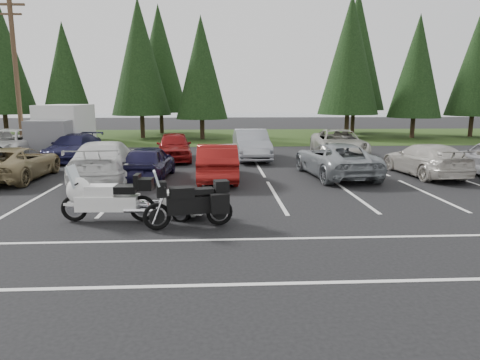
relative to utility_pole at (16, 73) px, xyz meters
name	(u,v)px	position (x,y,z in m)	size (l,w,h in m)	color
ground	(180,204)	(10.00, -12.00, -4.70)	(120.00, 120.00, 0.00)	black
grass_strip	(203,136)	(10.00, 12.00, -4.69)	(80.00, 16.00, 0.01)	#203611
lake_water	(235,119)	(14.00, 43.00, -4.70)	(70.00, 50.00, 0.02)	gray
utility_pole	(16,73)	(0.00, 0.00, 0.00)	(1.60, 0.26, 9.00)	#473321
box_truck	(60,130)	(2.00, 0.50, -3.25)	(2.40, 5.60, 2.90)	silver
stall_markings	(185,191)	(10.00, -10.00, -4.69)	(32.00, 16.00, 0.01)	silver
conifer_3	(65,72)	(-0.50, 9.40, 0.57)	(3.87, 3.87, 9.02)	#332316
conifer_4	(140,57)	(5.00, 10.90, 1.83)	(4.80, 4.80, 11.17)	#332316
conifer_5	(201,68)	(10.00, 9.60, 0.93)	(4.14, 4.14, 9.63)	#332316
conifer_6	(350,55)	(22.00, 10.10, 2.01)	(4.93, 4.93, 11.48)	#332316
conifer_7	(417,66)	(27.50, 9.80, 1.11)	(4.27, 4.27, 9.94)	#332316
conifer_8	(477,63)	(33.00, 10.60, 1.47)	(4.53, 4.53, 10.56)	#332316
conifer_back_b	(159,59)	(6.00, 15.50, 2.07)	(4.97, 4.97, 11.58)	#332316
conifer_back_c	(356,51)	(24.00, 14.80, 2.80)	(5.50, 5.50, 12.81)	#332316
car_near_2	(17,163)	(2.94, -7.36, -4.03)	(2.23, 4.83, 1.34)	#917E54
car_near_3	(106,160)	(6.64, -7.67, -3.89)	(2.26, 5.56, 1.61)	white
car_near_4	(149,162)	(8.36, -7.63, -3.99)	(1.68, 4.17, 1.42)	#181536
car_near_5	(217,162)	(11.20, -7.93, -3.95)	(1.58, 4.52, 1.49)	maroon
car_near_6	(335,160)	(16.24, -7.36, -3.98)	(2.39, 5.18, 1.44)	gray
car_near_7	(425,160)	(20.17, -7.39, -4.00)	(1.95, 4.79, 1.39)	beige
car_far_0	(4,145)	(-0.13, -1.96, -3.86)	(2.77, 6.01, 1.67)	white
car_far_1	(73,147)	(3.44, -1.79, -4.00)	(1.94, 4.78, 1.39)	#1A1940
car_far_2	(174,146)	(8.89, -2.24, -3.94)	(1.79, 4.44, 1.51)	maroon
car_far_3	(251,145)	(13.05, -2.06, -3.89)	(1.71, 4.90, 1.61)	gray
car_far_4	(339,143)	(18.04, -1.52, -3.92)	(2.59, 5.61, 1.56)	#A4A296
touring_motorcycle	(108,193)	(8.22, -13.77, -3.91)	(2.85, 0.88, 1.58)	white
cargo_trailer	(186,204)	(10.31, -13.46, -4.31)	(1.66, 0.94, 0.77)	white
adventure_motorcycle	(188,198)	(10.45, -14.47, -3.91)	(2.58, 0.90, 1.57)	black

